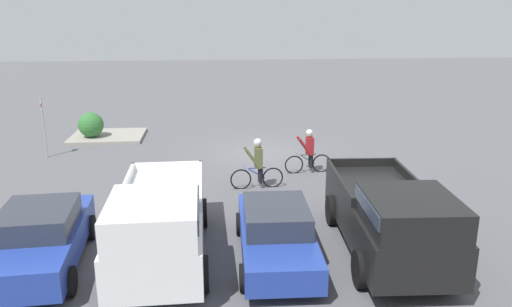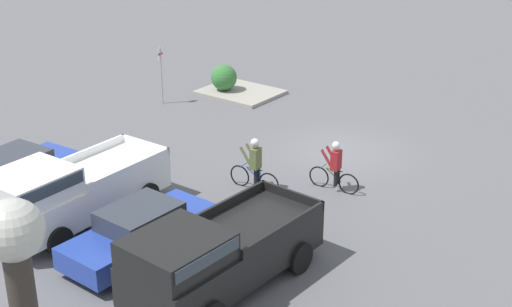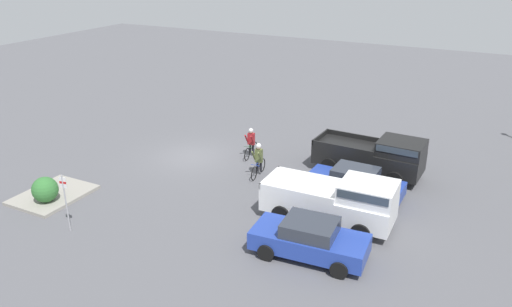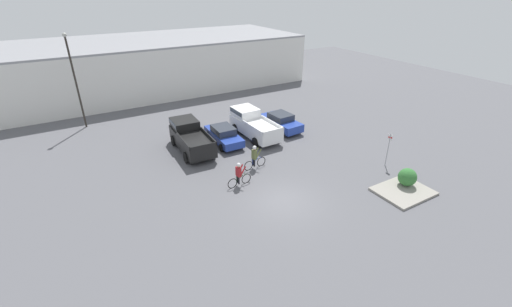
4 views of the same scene
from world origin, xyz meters
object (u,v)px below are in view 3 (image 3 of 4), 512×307
at_px(pickup_truck_0, 376,155).
at_px(cyclist_0, 258,159).
at_px(pickup_truck_1, 338,200).
at_px(sedan_0, 355,182).
at_px(sedan_1, 310,239).
at_px(fire_lane_sign, 65,198).
at_px(shrub, 45,190).
at_px(cyclist_1, 251,142).

relative_size(pickup_truck_0, cyclist_0, 3.00).
bearing_deg(pickup_truck_1, sedan_0, -178.32).
xyz_separation_m(pickup_truck_1, sedan_1, (2.81, -0.14, -0.36)).
bearing_deg(fire_lane_sign, shrub, -114.38).
relative_size(pickup_truck_1, cyclist_1, 3.12).
bearing_deg(cyclist_0, fire_lane_sign, -27.97).
distance_m(sedan_1, shrub, 12.23).
height_order(pickup_truck_0, shrub, pickup_truck_0).
distance_m(pickup_truck_0, sedan_0, 2.82).
xyz_separation_m(sedan_0, pickup_truck_1, (2.79, 0.08, 0.41)).
distance_m(cyclist_0, shrub, 10.12).
height_order(pickup_truck_0, sedan_0, pickup_truck_0).
height_order(sedan_0, cyclist_0, cyclist_0).
relative_size(pickup_truck_0, cyclist_1, 3.11).
height_order(pickup_truck_0, pickup_truck_1, pickup_truck_1).
height_order(pickup_truck_1, shrub, pickup_truck_1).
relative_size(pickup_truck_1, shrub, 4.74).
height_order(sedan_0, pickup_truck_1, pickup_truck_1).
bearing_deg(pickup_truck_0, shrub, -51.30).
xyz_separation_m(sedan_0, cyclist_1, (-2.05, -6.54, 0.16)).
relative_size(sedan_0, cyclist_0, 2.43).
height_order(pickup_truck_0, sedan_1, pickup_truck_0).
xyz_separation_m(sedan_1, shrub, (1.56, -12.13, -0.02)).
bearing_deg(pickup_truck_0, sedan_0, -4.56).
distance_m(pickup_truck_1, shrub, 13.03).
distance_m(pickup_truck_0, shrub, 15.90).
bearing_deg(pickup_truck_1, pickup_truck_0, 178.57).
bearing_deg(cyclist_0, pickup_truck_1, 61.36).
xyz_separation_m(pickup_truck_1, cyclist_1, (-4.85, -6.62, -0.26)).
height_order(sedan_1, fire_lane_sign, fire_lane_sign).
xyz_separation_m(pickup_truck_0, cyclist_0, (2.78, -5.25, -0.19)).
xyz_separation_m(pickup_truck_0, shrub, (9.94, -12.41, -0.37)).
height_order(cyclist_0, shrub, cyclist_0).
relative_size(cyclist_1, shrub, 1.52).
relative_size(sedan_0, sedan_1, 1.01).
distance_m(sedan_0, fire_lane_sign, 12.68).
bearing_deg(pickup_truck_1, sedan_1, -2.88).
xyz_separation_m(sedan_1, fire_lane_sign, (2.78, -9.43, 0.77)).
height_order(sedan_1, cyclist_1, cyclist_1).
distance_m(sedan_0, shrub, 14.13).
distance_m(sedan_0, cyclist_1, 6.86).
distance_m(sedan_0, pickup_truck_1, 2.82).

